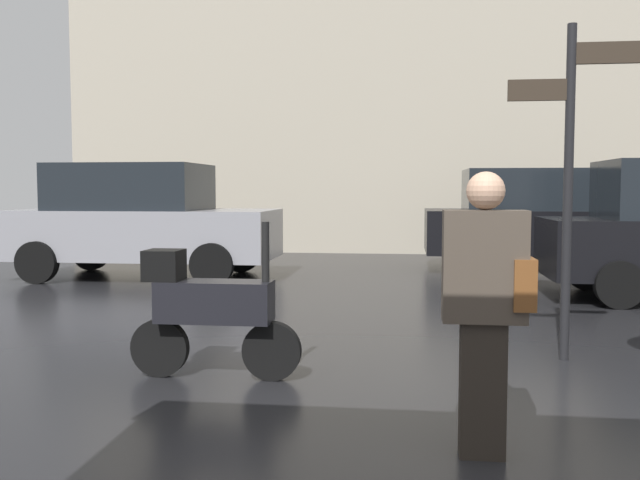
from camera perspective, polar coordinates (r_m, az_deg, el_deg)
pedestrian_with_bag at (r=3.95m, az=13.43°, el=-4.51°), size 0.49×0.24×1.58m
parked_scooter at (r=5.57m, az=-9.01°, el=-5.51°), size 1.36×0.32×1.23m
parked_car_left at (r=13.37m, az=17.08°, el=1.64°), size 4.08×2.05×1.85m
parked_car_distant at (r=12.13m, az=-14.36°, el=1.60°), size 4.36×2.08×1.90m
street_signpost at (r=6.38m, az=19.65°, el=6.29°), size 1.08×0.08×2.88m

